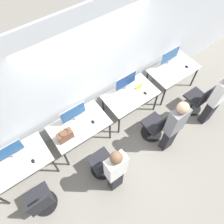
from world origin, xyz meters
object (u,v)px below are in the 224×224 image
(monitor_right, at_px, (126,82))
(person_right, at_px, (174,126))
(mouse_far_left, at_px, (33,161))
(monitor_left, at_px, (73,114))
(person_left, at_px, (116,171))
(mouse_right, at_px, (145,93))
(monitor_far_left, at_px, (8,152))
(office_chair_left, at_px, (103,164))
(keyboard_right, at_px, (135,99))
(monitor_far_right, at_px, (170,56))
(keyboard_far_right, at_px, (179,72))
(office_chair_right, at_px, (155,127))
(mouse_far_right, at_px, (187,67))
(office_chair_far_left, at_px, (41,202))
(handbag, at_px, (65,136))
(keyboard_left, at_px, (82,129))
(person_far_right, at_px, (218,98))
(mouse_left, at_px, (93,122))
(keyboard_far_left, at_px, (19,168))
(office_chair_far_right, at_px, (197,100))

(monitor_right, xyz_separation_m, person_right, (0.09, -1.39, -0.05))
(mouse_far_left, bearing_deg, monitor_left, 16.58)
(person_left, relative_size, mouse_right, 17.23)
(monitor_far_left, xyz_separation_m, office_chair_left, (1.31, -0.99, -0.57))
(mouse_far_left, distance_m, keyboard_right, 2.41)
(monitor_far_right, xyz_separation_m, keyboard_far_right, (0.00, -0.37, -0.22))
(mouse_far_left, height_order, office_chair_right, office_chair_right)
(person_left, xyz_separation_m, mouse_far_right, (2.93, 1.08, -0.12))
(person_right, bearing_deg, keyboard_right, 95.26)
(office_chair_left, xyz_separation_m, mouse_right, (1.63, 0.69, 0.35))
(monitor_far_right, height_order, mouse_far_right, monitor_far_right)
(office_chair_right, xyz_separation_m, keyboard_far_right, (1.27, 0.68, 0.34))
(office_chair_far_left, relative_size, keyboard_far_right, 2.28)
(mouse_far_left, distance_m, monitor_far_right, 3.76)
(monitor_left, bearing_deg, keyboard_right, -13.51)
(mouse_far_left, xyz_separation_m, handbag, (0.72, 0.06, 0.10))
(person_left, bearing_deg, keyboard_left, 90.90)
(monitor_far_left, distance_m, monitor_far_right, 4.00)
(monitor_left, bearing_deg, mouse_right, -11.42)
(person_far_right, bearing_deg, person_right, 177.95)
(mouse_right, bearing_deg, person_far_right, -45.52)
(keyboard_right, distance_m, handbag, 1.69)
(monitor_right, bearing_deg, mouse_left, -163.94)
(mouse_far_right, bearing_deg, keyboard_right, -179.27)
(monitor_right, bearing_deg, monitor_far_right, 0.71)
(keyboard_far_left, height_order, mouse_far_right, mouse_far_right)
(office_chair_right, bearing_deg, handbag, 157.57)
(office_chair_far_right, distance_m, handbag, 3.16)
(office_chair_far_left, bearing_deg, mouse_left, 22.94)
(monitor_left, xyz_separation_m, mouse_right, (1.61, -0.32, -0.22))
(person_right, bearing_deg, person_left, -178.90)
(office_chair_left, distance_m, mouse_far_right, 3.07)
(mouse_left, height_order, monitor_right, monitor_right)
(office_chair_right, bearing_deg, person_far_right, -17.94)
(office_chair_far_left, distance_m, keyboard_right, 2.73)
(mouse_far_left, distance_m, person_left, 1.52)
(office_chair_far_left, xyz_separation_m, handbag, (0.95, 0.67, 0.45))
(monitor_right, bearing_deg, handbag, -169.78)
(mouse_right, xyz_separation_m, person_right, (-0.18, -1.03, 0.16))
(mouse_far_left, bearing_deg, person_right, -22.38)
(keyboard_far_left, xyz_separation_m, person_far_right, (3.99, -1.10, 0.15))
(office_chair_right, distance_m, mouse_far_right, 1.74)
(keyboard_far_right, bearing_deg, keyboard_right, -179.47)
(monitor_far_right, bearing_deg, person_right, -131.32)
(monitor_left, xyz_separation_m, keyboard_far_right, (2.66, -0.31, -0.22))
(mouse_left, distance_m, mouse_right, 1.34)
(office_chair_far_left, distance_m, keyboard_far_right, 4.03)
(mouse_far_left, bearing_deg, office_chair_right, -15.08)
(handbag, bearing_deg, office_chair_right, -22.43)
(person_far_right, bearing_deg, keyboard_right, 140.98)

